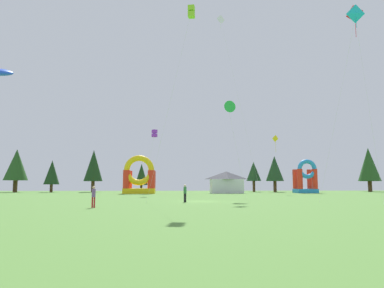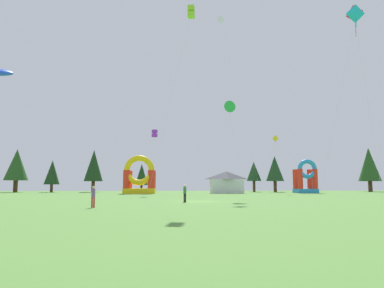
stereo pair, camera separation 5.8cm
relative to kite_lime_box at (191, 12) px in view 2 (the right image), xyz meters
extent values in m
plane|color=#548438|center=(1.01, 3.04, -18.29)|extent=(120.00, 120.00, 0.00)
cube|color=#8CD826|center=(0.01, 0.00, -0.25)|extent=(0.74, 0.74, 0.51)
cube|color=#8CD826|center=(0.01, 0.00, 0.37)|extent=(0.74, 0.74, 0.51)
cylinder|color=silver|center=(-2.05, 0.43, -9.11)|extent=(4.14, 0.88, 18.35)
pyramid|color=white|center=(5.83, 20.16, 9.23)|extent=(1.07, 0.56, 1.09)
cylinder|color=white|center=(5.86, 20.08, 8.52)|extent=(0.04, 0.04, 1.42)
cylinder|color=silver|center=(8.51, 18.96, -4.53)|extent=(5.30, 2.25, 27.52)
pyramid|color=yellow|center=(17.07, 29.32, -8.43)|extent=(0.96, 0.54, 0.92)
cylinder|color=yellow|center=(17.05, 29.38, -9.64)|extent=(0.04, 0.04, 2.45)
cylinder|color=silver|center=(15.71, 30.13, -13.35)|extent=(2.70, 1.52, 9.87)
cone|color=green|center=(5.07, 9.27, -7.30)|extent=(1.62, 1.51, 1.43)
cylinder|color=silver|center=(6.16, 9.45, -12.80)|extent=(2.18, 0.38, 10.99)
pyramid|color=#19B7CC|center=(14.85, -2.99, -1.22)|extent=(1.25, 0.51, 1.23)
cylinder|color=#19B7CC|center=(14.86, -2.90, -1.84)|extent=(0.04, 0.04, 1.27)
cylinder|color=silver|center=(13.51, -1.23, -9.75)|extent=(2.72, 3.35, 17.08)
pyramid|color=red|center=(16.34, -0.19, 0.19)|extent=(1.16, 1.24, 1.19)
cylinder|color=red|center=(16.28, -0.24, -1.00)|extent=(0.04, 0.04, 2.34)
cylinder|color=silver|center=(16.14, -1.87, -9.06)|extent=(0.28, 3.26, 18.46)
cube|color=purple|center=(-4.46, 23.49, -8.79)|extent=(0.94, 0.94, 0.53)
cube|color=purple|center=(-4.46, 23.49, -8.16)|extent=(0.94, 0.94, 0.53)
cylinder|color=silver|center=(-5.39, 24.78, -13.38)|extent=(1.89, 2.59, 9.82)
cylinder|color=black|center=(-0.55, 1.65, -17.88)|extent=(0.17, 0.17, 0.82)
cylinder|color=black|center=(-0.43, 1.75, -17.88)|extent=(0.17, 0.17, 0.82)
cylinder|color=#33723F|center=(-0.49, 1.70, -17.15)|extent=(0.41, 0.41, 0.65)
sphere|color=beige|center=(-0.49, 1.70, -16.71)|extent=(0.22, 0.22, 0.22)
cylinder|color=#B21E26|center=(-7.41, -6.11, -17.91)|extent=(0.12, 0.12, 0.76)
cylinder|color=#B21E26|center=(-7.56, -6.09, -17.91)|extent=(0.12, 0.12, 0.76)
cylinder|color=#724C8C|center=(-7.48, -6.10, -17.22)|extent=(0.30, 0.30, 0.60)
sphere|color=#D8AD84|center=(-7.48, -6.10, -16.82)|extent=(0.21, 0.21, 0.21)
cube|color=yellow|center=(-7.61, 34.36, -17.81)|extent=(5.80, 4.69, 0.96)
cylinder|color=red|center=(-9.85, 32.67, -15.67)|extent=(1.31, 1.31, 3.32)
cylinder|color=red|center=(-5.36, 32.67, -15.67)|extent=(1.31, 1.31, 3.32)
cylinder|color=red|center=(-9.85, 36.05, -15.67)|extent=(1.31, 1.31, 3.32)
cylinder|color=red|center=(-5.36, 36.05, -15.67)|extent=(1.31, 1.31, 3.32)
torus|color=yellow|center=(-7.61, 32.67, -14.01)|extent=(5.54, 1.05, 5.54)
cube|color=#268CD8|center=(25.08, 36.69, -17.88)|extent=(4.02, 3.66, 0.82)
cylinder|color=red|center=(23.58, 35.37, -15.52)|extent=(1.02, 1.02, 3.91)
cylinder|color=red|center=(26.58, 35.37, -15.52)|extent=(1.02, 1.02, 3.91)
cylinder|color=red|center=(23.58, 38.01, -15.52)|extent=(1.02, 1.02, 3.91)
cylinder|color=red|center=(26.58, 38.01, -15.52)|extent=(1.02, 1.02, 3.91)
torus|color=#268CD8|center=(25.08, 35.37, -13.56)|extent=(3.82, 0.82, 3.82)
cube|color=silver|center=(8.96, 35.21, -16.94)|extent=(6.07, 3.72, 2.70)
pyramid|color=#3F3F47|center=(8.96, 35.21, -14.84)|extent=(6.07, 3.72, 1.50)
cylinder|color=#4C331E|center=(-35.62, 46.90, -16.99)|extent=(0.90, 0.90, 2.59)
cone|color=#234C1E|center=(-35.62, 46.90, -12.27)|extent=(5.01, 5.01, 6.85)
cylinder|color=#4C331E|center=(-27.57, 45.86, -17.44)|extent=(0.59, 0.59, 1.70)
cone|color=#193819|center=(-27.57, 45.86, -13.97)|extent=(3.30, 3.30, 5.23)
cylinder|color=#4C331E|center=(-19.12, 47.79, -17.08)|extent=(0.75, 0.75, 2.42)
cone|color=#193819|center=(-19.12, 47.79, -12.37)|extent=(4.15, 4.15, 7.01)
cylinder|color=#4C331E|center=(-8.37, 47.75, -17.52)|extent=(0.52, 0.52, 1.55)
cone|color=#193819|center=(-8.37, 47.75, -14.35)|extent=(2.87, 2.87, 4.78)
cylinder|color=#4C331E|center=(17.53, 48.45, -17.03)|extent=(0.61, 0.61, 2.51)
cone|color=#1E4221|center=(17.53, 48.45, -13.55)|extent=(3.41, 3.41, 4.46)
cylinder|color=#4C331E|center=(21.73, 45.88, -17.06)|extent=(0.72, 0.72, 2.46)
cone|color=#1E4221|center=(21.73, 45.88, -13.01)|extent=(4.00, 4.00, 5.64)
cylinder|color=#4C331E|center=(45.22, 48.13, -17.05)|extent=(0.91, 0.91, 2.47)
cone|color=#234C1E|center=(45.22, 48.13, -11.86)|extent=(5.05, 5.05, 7.91)
camera|label=1|loc=(-1.96, -32.19, -16.61)|focal=32.77mm
camera|label=2|loc=(-1.90, -32.19, -16.61)|focal=32.77mm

